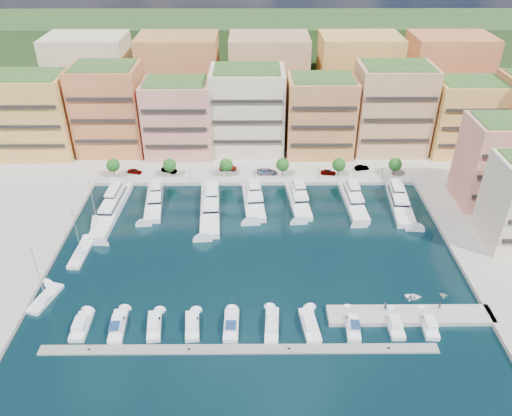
% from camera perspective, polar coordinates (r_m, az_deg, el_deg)
% --- Properties ---
extents(ground, '(400.00, 400.00, 0.00)m').
position_cam_1_polar(ground, '(115.70, -0.13, -4.78)').
color(ground, black).
rests_on(ground, ground).
extents(north_quay, '(220.00, 64.00, 2.00)m').
position_cam_1_polar(north_quay, '(169.39, -0.22, 7.94)').
color(north_quay, '#9E998E').
rests_on(north_quay, ground).
extents(hillside, '(240.00, 40.00, 58.00)m').
position_cam_1_polar(hillside, '(214.07, -0.26, 13.22)').
color(hillside, '#1C3B18').
rests_on(hillside, ground).
extents(south_pontoon, '(72.00, 2.20, 0.35)m').
position_cam_1_polar(south_pontoon, '(93.53, -1.96, -15.90)').
color(south_pontoon, gray).
rests_on(south_pontoon, ground).
extents(finger_pier, '(32.00, 5.00, 2.00)m').
position_cam_1_polar(finger_pier, '(103.55, 17.15, -11.85)').
color(finger_pier, '#9E998E').
rests_on(finger_pier, ground).
extents(apartment_0, '(22.00, 16.50, 24.80)m').
position_cam_1_polar(apartment_0, '(166.63, -23.91, 9.69)').
color(apartment_0, '#DEA551').
rests_on(apartment_0, north_quay).
extents(apartment_1, '(20.00, 16.50, 26.80)m').
position_cam_1_polar(apartment_1, '(160.70, -16.41, 10.77)').
color(apartment_1, '#DE834A').
rests_on(apartment_1, north_quay).
extents(apartment_2, '(20.00, 15.50, 22.80)m').
position_cam_1_polar(apartment_2, '(155.18, -8.88, 10.15)').
color(apartment_2, '#E69780').
rests_on(apartment_2, north_quay).
extents(apartment_3, '(22.00, 16.50, 25.80)m').
position_cam_1_polar(apartment_3, '(154.84, -0.98, 11.07)').
color(apartment_3, beige).
rests_on(apartment_3, north_quay).
extents(apartment_4, '(20.00, 15.50, 23.80)m').
position_cam_1_polar(apartment_4, '(154.67, 7.33, 10.39)').
color(apartment_4, tan).
rests_on(apartment_4, north_quay).
extents(apartment_5, '(22.00, 16.50, 26.80)m').
position_cam_1_polar(apartment_5, '(160.33, 15.25, 10.90)').
color(apartment_5, tan).
rests_on(apartment_5, north_quay).
extents(apartment_6, '(20.00, 15.50, 22.80)m').
position_cam_1_polar(apartment_6, '(166.45, 22.73, 9.56)').
color(apartment_6, '#DEA551').
rests_on(apartment_6, north_quay).
extents(apartment_east_a, '(18.00, 14.50, 22.80)m').
position_cam_1_polar(apartment_east_a, '(140.73, 26.06, 4.74)').
color(apartment_east_a, '#E69780').
rests_on(apartment_east_a, east_quay).
extents(backblock_0, '(26.00, 18.00, 30.00)m').
position_cam_1_polar(backblock_0, '(183.20, -18.24, 13.62)').
color(backblock_0, beige).
rests_on(backblock_0, north_quay).
extents(backblock_1, '(26.00, 18.00, 30.00)m').
position_cam_1_polar(backblock_1, '(176.59, -8.64, 14.17)').
color(backblock_1, tan).
rests_on(backblock_1, north_quay).
extents(backblock_2, '(26.00, 18.00, 30.00)m').
position_cam_1_polar(backblock_2, '(174.93, 1.44, 14.35)').
color(backblock_2, tan).
rests_on(backblock_2, north_quay).
extents(backblock_3, '(26.00, 18.00, 30.00)m').
position_cam_1_polar(backblock_3, '(178.39, 11.42, 14.10)').
color(backblock_3, '#DEA551').
rests_on(backblock_3, north_quay).
extents(backblock_4, '(26.00, 18.00, 30.00)m').
position_cam_1_polar(backblock_4, '(186.66, 20.74, 13.49)').
color(backblock_4, '#DE834A').
rests_on(backblock_4, north_quay).
extents(tree_0, '(3.80, 3.80, 5.65)m').
position_cam_1_polar(tree_0, '(147.10, -16.03, 4.71)').
color(tree_0, '#473323').
rests_on(tree_0, north_quay).
extents(tree_1, '(3.80, 3.80, 5.65)m').
position_cam_1_polar(tree_1, '(143.62, -9.85, 4.85)').
color(tree_1, '#473323').
rests_on(tree_1, north_quay).
extents(tree_2, '(3.80, 3.80, 5.65)m').
position_cam_1_polar(tree_2, '(141.86, -3.44, 4.93)').
color(tree_2, '#473323').
rests_on(tree_2, north_quay).
extents(tree_3, '(3.80, 3.80, 5.65)m').
position_cam_1_polar(tree_3, '(141.90, 3.05, 4.95)').
color(tree_3, '#473323').
rests_on(tree_3, north_quay).
extents(tree_4, '(3.80, 3.80, 5.65)m').
position_cam_1_polar(tree_4, '(143.73, 9.46, 4.91)').
color(tree_4, '#473323').
rests_on(tree_4, north_quay).
extents(tree_5, '(3.80, 3.80, 5.65)m').
position_cam_1_polar(tree_5, '(147.28, 15.62, 4.81)').
color(tree_5, '#473323').
rests_on(tree_5, north_quay).
extents(lamppost_0, '(0.30, 0.30, 4.20)m').
position_cam_1_polar(lamppost_0, '(144.51, -14.65, 4.01)').
color(lamppost_0, black).
rests_on(lamppost_0, north_quay).
extents(lamppost_1, '(0.30, 0.30, 4.20)m').
position_cam_1_polar(lamppost_1, '(141.15, -7.53, 4.13)').
color(lamppost_1, black).
rests_on(lamppost_1, north_quay).
extents(lamppost_2, '(0.30, 0.30, 4.20)m').
position_cam_1_polar(lamppost_2, '(140.04, -0.19, 4.19)').
color(lamppost_2, black).
rests_on(lamppost_2, north_quay).
extents(lamppost_3, '(0.30, 0.30, 4.20)m').
position_cam_1_polar(lamppost_3, '(141.23, 7.15, 4.18)').
color(lamppost_3, black).
rests_on(lamppost_3, north_quay).
extents(lamppost_4, '(0.30, 0.30, 4.20)m').
position_cam_1_polar(lamppost_4, '(144.67, 14.26, 4.10)').
color(lamppost_4, black).
rests_on(lamppost_4, north_quay).
extents(yacht_0, '(5.56, 26.37, 7.30)m').
position_cam_1_polar(yacht_0, '(134.09, -16.06, 0.14)').
color(yacht_0, white).
rests_on(yacht_0, ground).
extents(yacht_1, '(6.15, 18.83, 7.30)m').
position_cam_1_polar(yacht_1, '(134.65, -11.54, 0.90)').
color(yacht_1, white).
rests_on(yacht_1, ground).
extents(yacht_2, '(6.35, 25.17, 7.30)m').
position_cam_1_polar(yacht_2, '(130.03, -5.26, 0.32)').
color(yacht_2, white).
rests_on(yacht_2, ground).
extents(yacht_3, '(6.45, 18.54, 7.30)m').
position_cam_1_polar(yacht_3, '(132.17, -0.30, 1.04)').
color(yacht_3, white).
rests_on(yacht_3, ground).
extents(yacht_4, '(6.05, 18.16, 7.30)m').
position_cam_1_polar(yacht_4, '(132.87, 4.85, 1.04)').
color(yacht_4, white).
rests_on(yacht_4, ground).
extents(yacht_5, '(5.22, 19.43, 7.30)m').
position_cam_1_polar(yacht_5, '(134.39, 11.05, 0.95)').
color(yacht_5, white).
rests_on(yacht_5, ground).
extents(yacht_6, '(6.41, 21.27, 7.30)m').
position_cam_1_polar(yacht_6, '(136.64, 16.09, 0.78)').
color(yacht_6, white).
rests_on(yacht_6, ground).
extents(cruiser_0, '(2.92, 7.38, 2.55)m').
position_cam_1_polar(cruiser_0, '(102.15, -19.36, -12.66)').
color(cruiser_0, white).
rests_on(cruiser_0, ground).
extents(cruiser_1, '(3.21, 8.67, 2.66)m').
position_cam_1_polar(cruiser_1, '(100.11, -15.51, -12.90)').
color(cruiser_1, white).
rests_on(cruiser_1, ground).
extents(cruiser_2, '(3.40, 7.80, 2.55)m').
position_cam_1_polar(cruiser_2, '(98.62, -11.57, -13.09)').
color(cruiser_2, white).
rests_on(cruiser_2, ground).
extents(cruiser_3, '(3.30, 7.60, 2.55)m').
position_cam_1_polar(cruiser_3, '(97.50, -7.31, -13.23)').
color(cruiser_3, white).
rests_on(cruiser_3, ground).
extents(cruiser_4, '(2.82, 7.94, 2.66)m').
position_cam_1_polar(cruiser_4, '(96.86, -2.85, -13.30)').
color(cruiser_4, white).
rests_on(cruiser_4, ground).
extents(cruiser_5, '(3.04, 9.17, 2.55)m').
position_cam_1_polar(cruiser_5, '(96.85, 1.83, -13.29)').
color(cruiser_5, white).
rests_on(cruiser_5, ground).
extents(cruiser_6, '(3.76, 8.86, 2.55)m').
position_cam_1_polar(cruiser_6, '(97.38, 6.18, -13.20)').
color(cruiser_6, white).
rests_on(cruiser_6, ground).
extents(cruiser_7, '(3.08, 8.29, 2.66)m').
position_cam_1_polar(cruiser_7, '(98.56, 10.98, -13.02)').
color(cruiser_7, white).
rests_on(cruiser_7, ground).
extents(cruiser_8, '(2.65, 7.17, 2.55)m').
position_cam_1_polar(cruiser_8, '(100.41, 15.55, -12.76)').
color(cruiser_8, white).
rests_on(cruiser_8, ground).
extents(cruiser_9, '(3.05, 7.43, 2.55)m').
position_cam_1_polar(cruiser_9, '(102.34, 19.15, -12.50)').
color(cruiser_9, white).
rests_on(cruiser_9, ground).
extents(sailboat_2, '(4.45, 9.77, 13.20)m').
position_cam_1_polar(sailboat_2, '(128.95, -17.72, -2.03)').
color(sailboat_2, white).
rests_on(sailboat_2, ground).
extents(sailboat_1, '(3.19, 10.94, 13.20)m').
position_cam_1_polar(sailboat_1, '(120.67, -19.40, -4.99)').
color(sailboat_1, white).
rests_on(sailboat_1, ground).
extents(sailboat_0, '(5.14, 9.35, 13.20)m').
position_cam_1_polar(sailboat_0, '(110.95, -22.95, -9.56)').
color(sailboat_0, white).
rests_on(sailboat_0, ground).
extents(tender_2, '(3.59, 2.68, 0.71)m').
position_cam_1_polar(tender_2, '(107.70, 17.55, -9.66)').
color(tender_2, white).
rests_on(tender_2, ground).
extents(tender_3, '(2.03, 1.89, 0.87)m').
position_cam_1_polar(tender_3, '(110.06, 20.63, -9.26)').
color(tender_3, beige).
rests_on(tender_3, ground).
extents(car_0, '(4.26, 2.49, 1.36)m').
position_cam_1_polar(car_0, '(149.04, -13.68, 4.11)').
color(car_0, gray).
rests_on(car_0, north_quay).
extents(car_1, '(4.93, 3.28, 1.54)m').
position_cam_1_polar(car_1, '(147.60, -9.89, 4.33)').
color(car_1, gray).
rests_on(car_1, north_quay).
extents(car_2, '(5.29, 2.67, 1.43)m').
position_cam_1_polar(car_2, '(146.80, -3.21, 4.60)').
color(car_2, gray).
rests_on(car_2, north_quay).
extents(car_3, '(5.88, 2.53, 1.69)m').
position_cam_1_polar(car_3, '(144.38, 1.23, 4.20)').
color(car_3, gray).
rests_on(car_3, north_quay).
extents(car_4, '(4.59, 2.29, 1.50)m').
position_cam_1_polar(car_4, '(145.65, 8.27, 4.08)').
color(car_4, gray).
rests_on(car_4, north_quay).
extents(car_5, '(4.48, 2.36, 1.40)m').
position_cam_1_polar(car_5, '(149.99, 11.99, 4.54)').
color(car_5, gray).
rests_on(car_5, north_quay).
extents(person_0, '(0.80, 0.84, 1.94)m').
position_cam_1_polar(person_0, '(101.69, 14.56, -10.79)').
color(person_0, '#223144').
rests_on(person_0, finger_pier).
extents(person_1, '(0.97, 0.91, 1.60)m').
position_cam_1_polar(person_1, '(105.24, 20.21, -10.37)').
color(person_1, '#4F342F').
rests_on(person_1, finger_pier).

